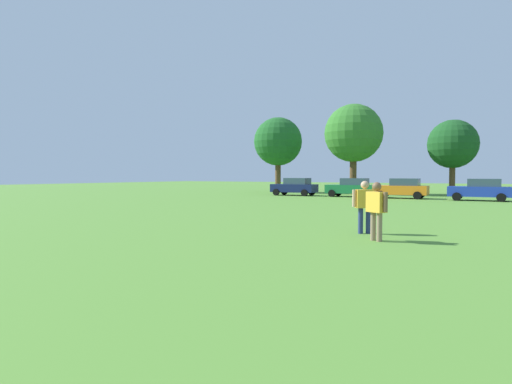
# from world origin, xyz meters

# --- Properties ---
(ground_plane) EXTENTS (160.00, 160.00, 0.00)m
(ground_plane) POSITION_xyz_m (0.00, 30.00, 0.00)
(ground_plane) COLOR #568C33
(adult_bystander) EXTENTS (0.72, 0.58, 1.75)m
(adult_bystander) POSITION_xyz_m (3.32, 15.51, 1.04)
(adult_bystander) COLOR #8C7259
(adult_bystander) RESTS_ON ground
(bystander_midfield) EXTENTS (0.74, 0.58, 1.76)m
(bystander_midfield) POSITION_xyz_m (2.59, 16.91, 1.05)
(bystander_midfield) COLOR navy
(bystander_midfield) RESTS_ON ground
(parked_car_navy_0) EXTENTS (4.30, 2.02, 1.68)m
(parked_car_navy_0) POSITION_xyz_m (-10.16, 39.67, 0.86)
(parked_car_navy_0) COLOR #141E4C
(parked_car_navy_0) RESTS_ON ground
(parked_car_green_1) EXTENTS (4.30, 2.02, 1.68)m
(parked_car_green_1) POSITION_xyz_m (-4.66, 39.84, 0.86)
(parked_car_green_1) COLOR #196B38
(parked_car_green_1) RESTS_ON ground
(parked_car_orange_2) EXTENTS (4.30, 2.02, 1.68)m
(parked_car_orange_2) POSITION_xyz_m (-0.28, 39.46, 0.86)
(parked_car_orange_2) COLOR orange
(parked_car_orange_2) RESTS_ON ground
(parked_car_blue_3) EXTENTS (4.30, 2.02, 1.68)m
(parked_car_blue_3) POSITION_xyz_m (5.53, 39.05, 0.86)
(parked_car_blue_3) COLOR #1E38AD
(parked_car_blue_3) RESTS_ON ground
(tree_far_left) EXTENTS (5.41, 5.41, 8.43)m
(tree_far_left) POSITION_xyz_m (-14.73, 45.21, 5.69)
(tree_far_left) COLOR brown
(tree_far_left) RESTS_ON ground
(tree_center) EXTENTS (5.89, 5.89, 9.17)m
(tree_center) POSITION_xyz_m (-6.06, 45.02, 6.19)
(tree_center) COLOR brown
(tree_center) RESTS_ON ground
(tree_far_right) EXTENTS (4.69, 4.69, 7.31)m
(tree_far_right) POSITION_xyz_m (2.94, 47.64, 4.94)
(tree_far_right) COLOR brown
(tree_far_right) RESTS_ON ground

